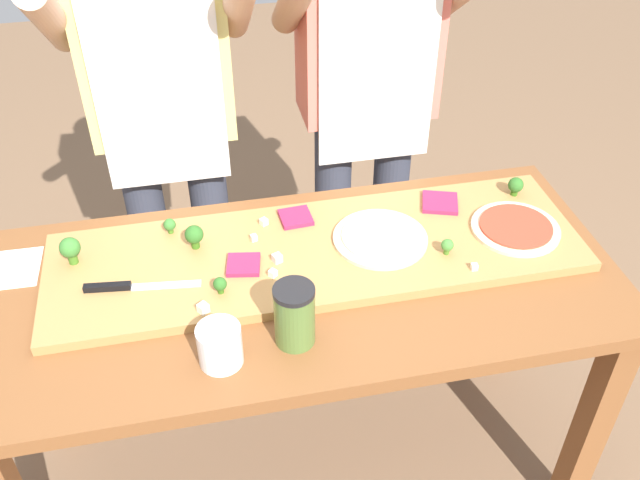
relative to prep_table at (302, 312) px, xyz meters
The scene contains 26 objects.
ground_plane 0.67m from the prep_table, ahead, with size 8.00×8.00×0.00m, color brown.
prep_table is the anchor object (origin of this frame).
cutting_board 0.16m from the prep_table, 52.33° to the left, with size 1.35×0.40×0.03m, color #B27F47.
chefs_knife 0.44m from the prep_table, behind, with size 0.27×0.05×0.02m.
pizza_whole_cheese_artichoke 0.28m from the prep_table, 18.31° to the left, with size 0.24×0.24×0.02m.
pizza_whole_tomato_red 0.60m from the prep_table, ahead, with size 0.23×0.23×0.02m.
pizza_slice_center 0.25m from the prep_table, 83.28° to the left, with size 0.08×0.08×0.01m, color #9E234C.
pizza_slice_far_left 0.21m from the prep_table, 162.69° to the left, with size 0.08×0.08×0.01m, color #9E234C.
pizza_slice_near_left 0.49m from the prep_table, 24.10° to the left, with size 0.09×0.09×0.01m, color #9E234C.
broccoli_floret_front_right 0.40m from the prep_table, ahead, with size 0.03×0.03×0.04m.
broccoli_floret_back_right 0.59m from the prep_table, 165.09° to the left, with size 0.05×0.05×0.07m.
broccoli_floret_front_mid 0.69m from the prep_table, 16.54° to the left, with size 0.04×0.04×0.05m.
broccoli_floret_back_mid 0.41m from the prep_table, 144.52° to the left, with size 0.03×0.03×0.04m.
broccoli_floret_back_left 0.34m from the prep_table, 149.78° to the left, with size 0.05×0.05×0.06m.
broccoli_floret_center_left 0.26m from the prep_table, 169.04° to the right, with size 0.03×0.03×0.04m.
cheese_crumble_a 0.45m from the prep_table, 11.56° to the right, with size 0.02×0.02×0.02m, color white.
cheese_crumble_b 0.17m from the prep_table, 139.39° to the left, with size 0.02×0.02×0.02m, color white.
cheese_crumble_c 0.17m from the prep_table, behind, with size 0.02×0.02×0.02m, color white.
cheese_crumble_d 0.30m from the prep_table, 158.87° to the right, with size 0.02×0.02×0.02m, color white.
cheese_crumble_e 0.26m from the prep_table, 107.30° to the left, with size 0.02×0.02×0.02m, color silver.
cheese_crumble_f 0.23m from the prep_table, 124.74° to the left, with size 0.02×0.02×0.02m, color silver.
flour_cup 0.35m from the prep_table, 134.04° to the right, with size 0.10×0.10×0.10m.
sauce_jar 0.28m from the prep_table, 104.69° to the right, with size 0.09×0.09×0.15m.
recipe_note 0.73m from the prep_table, 165.18° to the left, with size 0.12×0.15×0.00m, color white.
cook_left 0.73m from the prep_table, 116.21° to the left, with size 0.54×0.39×1.67m.
cook_right 0.74m from the prep_table, 61.65° to the left, with size 0.54×0.39×1.67m.
Camera 1 is at (-0.22, -1.27, 1.94)m, focal length 39.35 mm.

